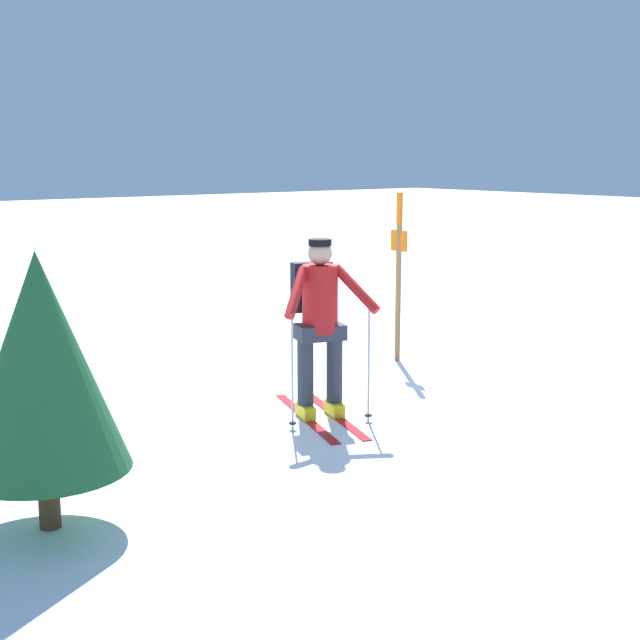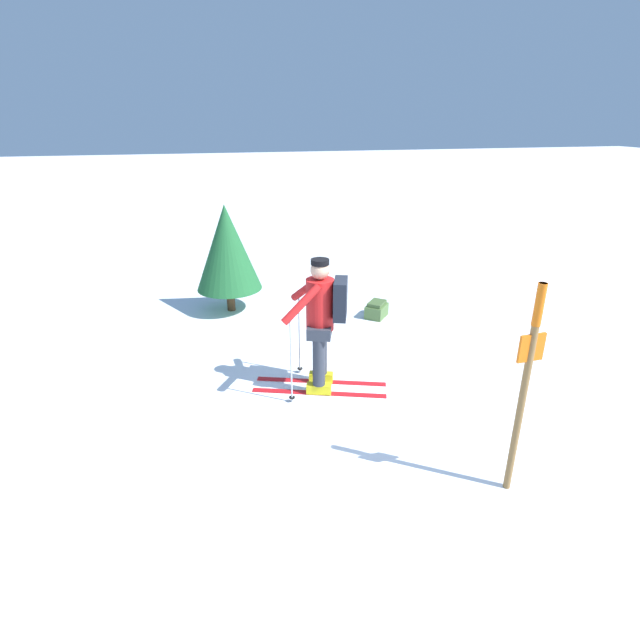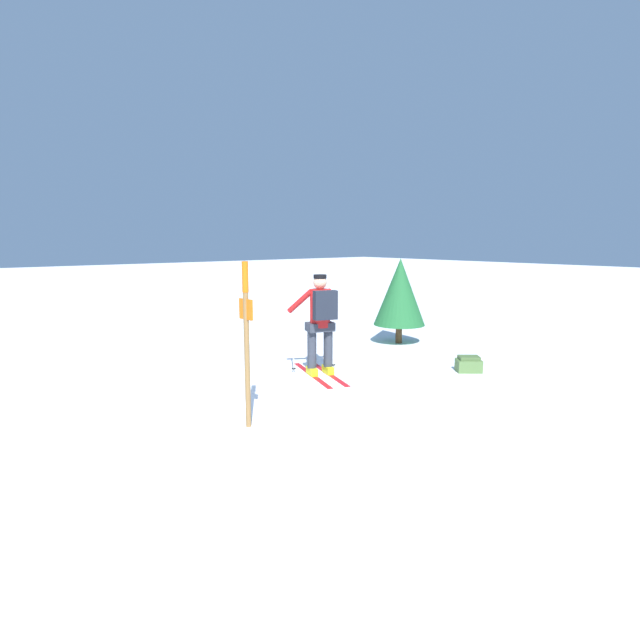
# 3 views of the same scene
# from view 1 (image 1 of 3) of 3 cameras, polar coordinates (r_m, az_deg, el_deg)

# --- Properties ---
(ground_plane) EXTENTS (80.00, 80.00, 0.00)m
(ground_plane) POSITION_cam_1_polar(r_m,az_deg,el_deg) (9.07, -0.10, -4.81)
(ground_plane) COLOR white
(skier) EXTENTS (1.68, 0.99, 1.66)m
(skier) POSITION_cam_1_polar(r_m,az_deg,el_deg) (8.14, -0.05, 0.26)
(skier) COLOR red
(skier) RESTS_ON ground_plane
(dropped_backpack) EXTENTS (0.48, 0.49, 0.27)m
(dropped_backpack) POSITION_cam_1_polar(r_m,az_deg,el_deg) (8.58, -17.16, -5.32)
(dropped_backpack) COLOR #4C6B38
(dropped_backpack) RESTS_ON ground_plane
(trail_marker) EXTENTS (0.24, 0.07, 1.97)m
(trail_marker) POSITION_cam_1_polar(r_m,az_deg,el_deg) (10.41, 5.06, 3.74)
(trail_marker) COLOR olive
(trail_marker) RESTS_ON ground_plane
(pine_tree) EXTENTS (1.09, 1.09, 1.82)m
(pine_tree) POSITION_cam_1_polar(r_m,az_deg,el_deg) (5.91, -17.42, -2.63)
(pine_tree) COLOR #4C331E
(pine_tree) RESTS_ON ground_plane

